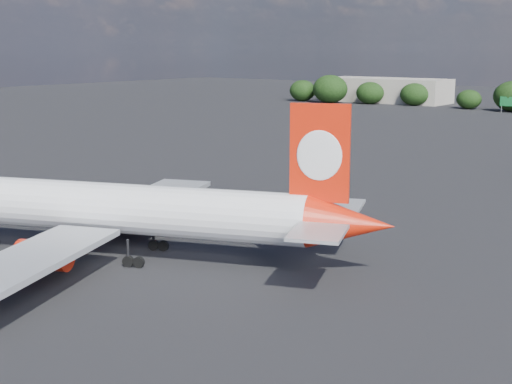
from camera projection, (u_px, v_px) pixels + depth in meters
The scene contains 4 objects.
ground at pixel (372, 180), 99.58m from camera, with size 500.00×500.00×0.00m, color black.
qantas_airliner at pixel (137, 211), 61.79m from camera, with size 41.07×39.50×13.89m.
terminal_building at pixel (386, 90), 240.38m from camera, with size 42.00×16.00×8.00m.
highway_sign at pixel (511, 102), 200.28m from camera, with size 6.00×0.30×4.50m.
Camera 1 is at (46.14, -27.88, 18.17)m, focal length 50.00 mm.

